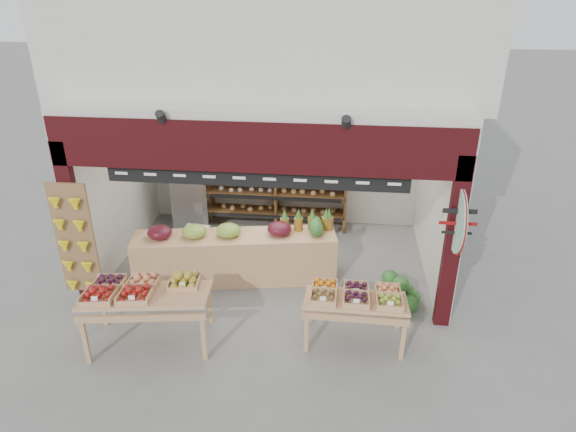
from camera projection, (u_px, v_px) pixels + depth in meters
The scene contains 11 objects.
ground at pixel (269, 275), 8.89m from camera, with size 60.00×60.00×0.00m, color slate.
shop_structure at pixel (278, 26), 8.65m from camera, with size 6.36×5.12×5.40m.
banana_board at pixel (75, 242), 7.63m from camera, with size 0.60×0.15×1.80m.
gift_sign at pixel (458, 221), 6.84m from camera, with size 0.04×0.93×0.92m.
back_shelving at pixel (277, 174), 10.14m from camera, with size 2.80×0.46×1.75m.
refrigerator at pixel (191, 185), 10.23m from camera, with size 0.71×0.71×1.82m, color #B7B9BE.
cardboard_stack at pixel (209, 251), 9.10m from camera, with size 1.03×0.75×0.72m.
mid_counter at pixel (235, 255), 8.58m from camera, with size 3.40×1.22×1.05m.
display_table_left at pixel (139, 292), 6.97m from camera, with size 1.79×1.17×1.06m.
display_table_right at pixel (356, 297), 7.04m from camera, with size 1.42×0.81×0.92m.
watermelon_pile at pixel (398, 295), 8.00m from camera, with size 0.72×0.69×0.52m.
Camera 1 is at (1.16, -7.50, 4.76)m, focal length 32.00 mm.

